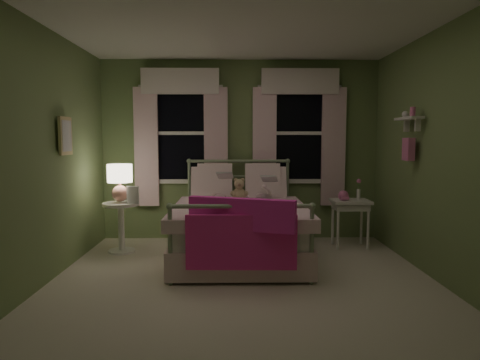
{
  "coord_description": "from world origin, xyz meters",
  "views": [
    {
      "loc": [
        -0.11,
        -4.15,
        1.47
      ],
      "look_at": [
        -0.03,
        0.7,
        1.0
      ],
      "focal_mm": 32.0,
      "sensor_mm": 36.0,
      "label": 1
    }
  ],
  "objects_px": {
    "child_right": "(260,177)",
    "nightstand_left": "(121,220)",
    "bed": "(240,227)",
    "child_left": "(218,176)",
    "table_lamp": "(120,179)",
    "nightstand_right": "(350,207)",
    "teddy_bear": "(239,192)"
  },
  "relations": [
    {
      "from": "child_right",
      "to": "nightstand_left",
      "type": "bearing_deg",
      "value": 3.03
    },
    {
      "from": "child_right",
      "to": "bed",
      "type": "bearing_deg",
      "value": 54.62
    },
    {
      "from": "child_left",
      "to": "table_lamp",
      "type": "bearing_deg",
      "value": 1.7
    },
    {
      "from": "bed",
      "to": "nightstand_right",
      "type": "distance_m",
      "value": 1.58
    },
    {
      "from": "child_left",
      "to": "table_lamp",
      "type": "xyz_separation_m",
      "value": [
        -1.25,
        -0.15,
        -0.03
      ]
    },
    {
      "from": "child_left",
      "to": "teddy_bear",
      "type": "bearing_deg",
      "value": 145.25
    },
    {
      "from": "teddy_bear",
      "to": "nightstand_left",
      "type": "relative_size",
      "value": 0.48
    },
    {
      "from": "child_left",
      "to": "nightstand_right",
      "type": "distance_m",
      "value": 1.83
    },
    {
      "from": "child_right",
      "to": "nightstand_right",
      "type": "bearing_deg",
      "value": -179.79
    },
    {
      "from": "teddy_bear",
      "to": "nightstand_right",
      "type": "relative_size",
      "value": 0.48
    },
    {
      "from": "bed",
      "to": "table_lamp",
      "type": "height_order",
      "value": "bed"
    },
    {
      "from": "child_left",
      "to": "child_right",
      "type": "distance_m",
      "value": 0.56
    },
    {
      "from": "child_left",
      "to": "teddy_bear",
      "type": "xyz_separation_m",
      "value": [
        0.28,
        -0.16,
        -0.19
      ]
    },
    {
      "from": "bed",
      "to": "child_left",
      "type": "xyz_separation_m",
      "value": [
        -0.28,
        0.42,
        0.6
      ]
    },
    {
      "from": "child_right",
      "to": "table_lamp",
      "type": "distance_m",
      "value": 1.82
    },
    {
      "from": "bed",
      "to": "nightstand_right",
      "type": "relative_size",
      "value": 3.18
    },
    {
      "from": "child_left",
      "to": "nightstand_right",
      "type": "relative_size",
      "value": 1.29
    },
    {
      "from": "bed",
      "to": "nightstand_left",
      "type": "bearing_deg",
      "value": 170.02
    },
    {
      "from": "nightstand_left",
      "to": "table_lamp",
      "type": "height_order",
      "value": "table_lamp"
    },
    {
      "from": "child_left",
      "to": "child_right",
      "type": "bearing_deg",
      "value": 174.74
    },
    {
      "from": "bed",
      "to": "nightstand_left",
      "type": "relative_size",
      "value": 3.13
    },
    {
      "from": "child_left",
      "to": "table_lamp",
      "type": "height_order",
      "value": "child_left"
    },
    {
      "from": "child_right",
      "to": "nightstand_right",
      "type": "height_order",
      "value": "child_right"
    },
    {
      "from": "teddy_bear",
      "to": "nightstand_right",
      "type": "distance_m",
      "value": 1.54
    },
    {
      "from": "bed",
      "to": "child_right",
      "type": "xyz_separation_m",
      "value": [
        0.28,
        0.42,
        0.58
      ]
    },
    {
      "from": "child_right",
      "to": "table_lamp",
      "type": "relative_size",
      "value": 1.65
    },
    {
      "from": "child_left",
      "to": "teddy_bear",
      "type": "height_order",
      "value": "child_left"
    },
    {
      "from": "child_right",
      "to": "nightstand_left",
      "type": "distance_m",
      "value": 1.9
    },
    {
      "from": "child_left",
      "to": "nightstand_right",
      "type": "xyz_separation_m",
      "value": [
        1.78,
        0.04,
        -0.43
      ]
    },
    {
      "from": "child_left",
      "to": "nightstand_right",
      "type": "height_order",
      "value": "child_left"
    },
    {
      "from": "teddy_bear",
      "to": "table_lamp",
      "type": "height_order",
      "value": "table_lamp"
    },
    {
      "from": "teddy_bear",
      "to": "child_right",
      "type": "bearing_deg",
      "value": 29.5
    }
  ]
}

